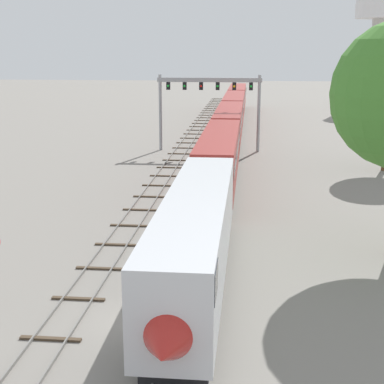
% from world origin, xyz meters
% --- Properties ---
extents(ground_plane, '(400.00, 400.00, 0.00)m').
position_xyz_m(ground_plane, '(0.00, 0.00, 0.00)').
color(ground_plane, gray).
extents(track_main, '(2.60, 200.00, 0.16)m').
position_xyz_m(track_main, '(2.00, 60.00, 0.07)').
color(track_main, slate).
rests_on(track_main, ground).
extents(track_near, '(2.60, 160.00, 0.16)m').
position_xyz_m(track_near, '(-3.50, 40.00, 0.07)').
color(track_near, slate).
rests_on(track_near, ground).
extents(passenger_train, '(3.04, 106.83, 4.80)m').
position_xyz_m(passenger_train, '(2.00, 47.11, 2.61)').
color(passenger_train, silver).
rests_on(passenger_train, ground).
extents(signal_gantry, '(12.10, 0.49, 8.85)m').
position_xyz_m(signal_gantry, '(-0.25, 44.67, 6.50)').
color(signal_gantry, '#999BA0').
rests_on(signal_gantry, ground).
extents(water_tower, '(9.64, 9.64, 23.31)m').
position_xyz_m(water_tower, '(29.56, 99.96, 18.28)').
color(water_tower, beige).
rests_on(water_tower, ground).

